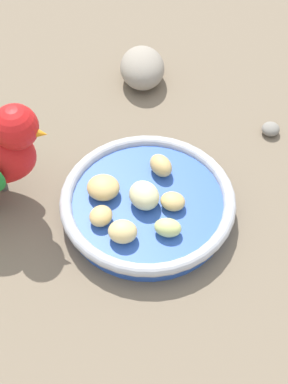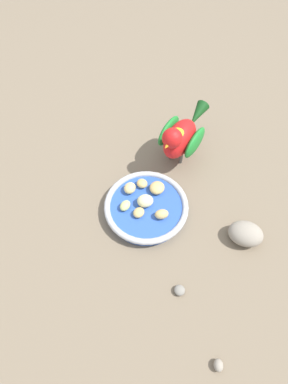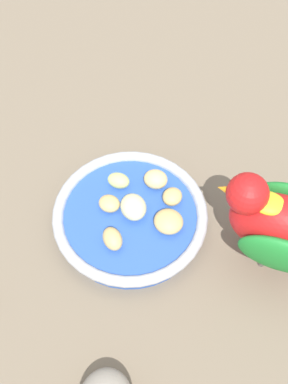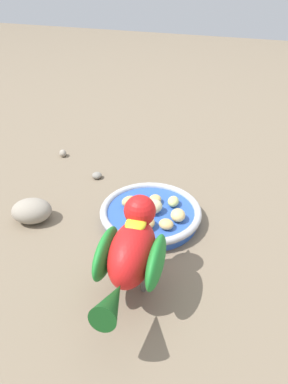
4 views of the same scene
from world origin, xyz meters
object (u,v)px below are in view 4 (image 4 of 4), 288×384
at_px(apple_piece_1, 153,207).
at_px(parrot, 131,252).
at_px(apple_piece_2, 155,199).
at_px(pebble_0, 63,153).
at_px(apple_piece_3, 166,224).
at_px(apple_piece_4, 129,201).
at_px(apple_piece_6, 173,201).
at_px(pebble_1, 97,175).
at_px(feeding_bowl, 151,214).
at_px(apple_piece_0, 145,222).
at_px(apple_piece_5, 178,215).
at_px(rock_large, 32,211).

height_order(apple_piece_1, parrot, parrot).
xyz_separation_m(apple_piece_2, parrot, (0.20, 0.03, 0.05)).
bearing_deg(apple_piece_1, pebble_0, -119.99).
xyz_separation_m(apple_piece_3, apple_piece_4, (-0.04, -0.08, 0.00)).
relative_size(apple_piece_1, apple_piece_6, 1.28).
bearing_deg(apple_piece_4, pebble_1, -130.17).
bearing_deg(feeding_bowl, apple_piece_6, 134.13).
relative_size(apple_piece_0, apple_piece_5, 1.19).
xyz_separation_m(apple_piece_5, parrot, (0.16, -0.02, 0.05)).
relative_size(apple_piece_2, apple_piece_5, 0.89).
bearing_deg(apple_piece_6, apple_piece_2, -81.54).
distance_m(apple_piece_6, pebble_1, 0.21).
bearing_deg(apple_piece_2, pebble_0, -115.91).
distance_m(apple_piece_5, parrot, 0.17).
bearing_deg(apple_piece_2, rock_large, -63.32).
height_order(apple_piece_0, rock_large, rock_large).
bearing_deg(pebble_1, feeding_bowl, 57.80).
xyz_separation_m(apple_piece_1, apple_piece_6, (-0.04, 0.03, -0.00)).
xyz_separation_m(pebble_0, pebble_1, (0.07, 0.13, -0.00)).
xyz_separation_m(apple_piece_1, pebble_1, (-0.11, -0.17, -0.03)).
bearing_deg(rock_large, apple_piece_3, 98.97).
relative_size(apple_piece_5, pebble_0, 1.39).
height_order(apple_piece_0, pebble_0, apple_piece_0).
xyz_separation_m(apple_piece_3, apple_piece_6, (-0.07, -0.01, 0.00)).
bearing_deg(pebble_1, rock_large, -13.38).
bearing_deg(rock_large, parrot, 68.33).
distance_m(apple_piece_2, apple_piece_3, 0.08).
bearing_deg(rock_large, apple_piece_5, 104.54).
height_order(apple_piece_5, rock_large, rock_large).
distance_m(pebble_0, pebble_1, 0.14).
bearing_deg(parrot, rock_large, 61.97).
distance_m(apple_piece_4, pebble_1, 0.16).
bearing_deg(parrot, apple_piece_2, 3.05).
height_order(apple_piece_2, apple_piece_3, same).
bearing_deg(apple_piece_5, apple_piece_6, -153.39).
bearing_deg(parrot, feeding_bowl, 4.24).
xyz_separation_m(parrot, pebble_1, (-0.28, -0.20, -0.07)).
height_order(apple_piece_1, apple_piece_2, apple_piece_1).
distance_m(apple_piece_1, rock_large, 0.23).
xyz_separation_m(apple_piece_6, rock_large, (0.11, -0.24, -0.01)).
distance_m(apple_piece_2, pebble_1, 0.18).
bearing_deg(apple_piece_3, apple_piece_4, -114.29).
height_order(apple_piece_3, apple_piece_6, same).
height_order(apple_piece_2, apple_piece_6, apple_piece_6).
bearing_deg(pebble_0, parrot, 43.59).
distance_m(apple_piece_3, pebble_0, 0.39).
bearing_deg(apple_piece_0, pebble_1, -131.54).
bearing_deg(pebble_0, apple_piece_4, 56.00).
relative_size(apple_piece_3, parrot, 0.13).
bearing_deg(apple_piece_1, parrot, 9.17).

